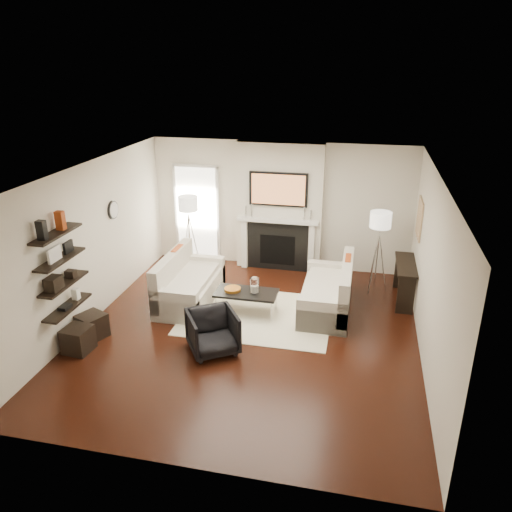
% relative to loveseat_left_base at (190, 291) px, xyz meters
% --- Properties ---
extents(room_envelope, '(6.00, 6.00, 6.00)m').
position_rel_loveseat_left_base_xyz_m(room_envelope, '(1.32, -0.90, 1.14)').
color(room_envelope, black).
rests_on(room_envelope, ground).
extents(chimney_breast, '(1.80, 0.25, 2.70)m').
position_rel_loveseat_left_base_xyz_m(chimney_breast, '(1.32, 1.98, 1.14)').
color(chimney_breast, silver).
rests_on(chimney_breast, floor).
extents(fireplace_surround, '(1.30, 0.02, 1.04)m').
position_rel_loveseat_left_base_xyz_m(fireplace_surround, '(1.32, 1.84, 0.31)').
color(fireplace_surround, black).
rests_on(fireplace_surround, floor).
extents(firebox, '(0.75, 0.02, 0.65)m').
position_rel_loveseat_left_base_xyz_m(firebox, '(1.32, 1.84, 0.24)').
color(firebox, black).
rests_on(firebox, floor).
extents(mantel_pilaster_l, '(0.12, 0.08, 1.10)m').
position_rel_loveseat_left_base_xyz_m(mantel_pilaster_l, '(0.60, 1.81, 0.34)').
color(mantel_pilaster_l, white).
rests_on(mantel_pilaster_l, floor).
extents(mantel_pilaster_r, '(0.12, 0.08, 1.10)m').
position_rel_loveseat_left_base_xyz_m(mantel_pilaster_r, '(2.04, 1.81, 0.34)').
color(mantel_pilaster_r, white).
rests_on(mantel_pilaster_r, floor).
extents(mantel_shelf, '(1.70, 0.18, 0.07)m').
position_rel_loveseat_left_base_xyz_m(mantel_shelf, '(1.32, 1.79, 0.91)').
color(mantel_shelf, white).
rests_on(mantel_shelf, chimney_breast).
extents(tv_body, '(1.20, 0.06, 0.70)m').
position_rel_loveseat_left_base_xyz_m(tv_body, '(1.32, 1.82, 1.57)').
color(tv_body, black).
rests_on(tv_body, chimney_breast).
extents(tv_screen, '(1.10, 0.00, 0.62)m').
position_rel_loveseat_left_base_xyz_m(tv_screen, '(1.32, 1.78, 1.57)').
color(tv_screen, '#BF723F').
rests_on(tv_screen, tv_body).
extents(candlestick_l_tall, '(0.04, 0.04, 0.30)m').
position_rel_loveseat_left_base_xyz_m(candlestick_l_tall, '(0.77, 1.80, 1.09)').
color(candlestick_l_tall, silver).
rests_on(candlestick_l_tall, mantel_shelf).
extents(candlestick_l_short, '(0.04, 0.04, 0.24)m').
position_rel_loveseat_left_base_xyz_m(candlestick_l_short, '(0.64, 1.80, 1.06)').
color(candlestick_l_short, silver).
rests_on(candlestick_l_short, mantel_shelf).
extents(candlestick_r_tall, '(0.04, 0.04, 0.30)m').
position_rel_loveseat_left_base_xyz_m(candlestick_r_tall, '(1.87, 1.80, 1.09)').
color(candlestick_r_tall, silver).
rests_on(candlestick_r_tall, mantel_shelf).
extents(candlestick_r_short, '(0.04, 0.04, 0.24)m').
position_rel_loveseat_left_base_xyz_m(candlestick_r_short, '(2.00, 1.80, 1.06)').
color(candlestick_r_short, silver).
rests_on(candlestick_r_short, mantel_shelf).
extents(hallway_panel, '(0.90, 0.02, 2.10)m').
position_rel_loveseat_left_base_xyz_m(hallway_panel, '(-0.53, 2.08, 0.84)').
color(hallway_panel, white).
rests_on(hallway_panel, floor).
extents(door_trim_l, '(0.06, 0.06, 2.16)m').
position_rel_loveseat_left_base_xyz_m(door_trim_l, '(-1.01, 2.06, 0.84)').
color(door_trim_l, white).
rests_on(door_trim_l, floor).
extents(door_trim_r, '(0.06, 0.06, 2.16)m').
position_rel_loveseat_left_base_xyz_m(door_trim_r, '(-0.05, 2.06, 0.84)').
color(door_trim_r, white).
rests_on(door_trim_r, floor).
extents(door_trim_top, '(1.02, 0.06, 0.06)m').
position_rel_loveseat_left_base_xyz_m(door_trim_top, '(-0.53, 2.06, 1.92)').
color(door_trim_top, white).
rests_on(door_trim_top, wall_back).
extents(rug, '(2.60, 2.00, 0.01)m').
position_rel_loveseat_left_base_xyz_m(rug, '(1.34, -0.27, -0.20)').
color(rug, beige).
rests_on(rug, floor).
extents(loveseat_left_base, '(0.85, 1.80, 0.42)m').
position_rel_loveseat_left_base_xyz_m(loveseat_left_base, '(0.00, 0.00, 0.00)').
color(loveseat_left_base, beige).
rests_on(loveseat_left_base, floor).
extents(loveseat_left_back, '(0.18, 1.80, 0.80)m').
position_rel_loveseat_left_base_xyz_m(loveseat_left_back, '(-0.33, 0.00, 0.32)').
color(loveseat_left_back, beige).
rests_on(loveseat_left_back, floor).
extents(loveseat_left_arm_n, '(0.85, 0.18, 0.60)m').
position_rel_loveseat_left_base_xyz_m(loveseat_left_arm_n, '(0.00, -0.81, 0.09)').
color(loveseat_left_arm_n, beige).
rests_on(loveseat_left_arm_n, floor).
extents(loveseat_left_arm_s, '(0.85, 0.18, 0.60)m').
position_rel_loveseat_left_base_xyz_m(loveseat_left_arm_s, '(0.00, 0.81, 0.09)').
color(loveseat_left_arm_s, beige).
rests_on(loveseat_left_arm_s, floor).
extents(loveseat_left_cushion, '(0.63, 1.44, 0.10)m').
position_rel_loveseat_left_base_xyz_m(loveseat_left_cushion, '(0.05, 0.00, 0.26)').
color(loveseat_left_cushion, beige).
rests_on(loveseat_left_cushion, loveseat_left_base).
extents(pillow_left_orange, '(0.10, 0.42, 0.42)m').
position_rel_loveseat_left_base_xyz_m(pillow_left_orange, '(-0.33, 0.30, 0.52)').
color(pillow_left_orange, '#9D3A13').
rests_on(pillow_left_orange, loveseat_left_cushion).
extents(pillow_left_charcoal, '(0.10, 0.40, 0.40)m').
position_rel_loveseat_left_base_xyz_m(pillow_left_charcoal, '(-0.33, -0.30, 0.51)').
color(pillow_left_charcoal, black).
rests_on(pillow_left_charcoal, loveseat_left_cushion).
extents(loveseat_right_base, '(0.85, 1.80, 0.42)m').
position_rel_loveseat_left_base_xyz_m(loveseat_right_base, '(2.51, 0.20, 0.00)').
color(loveseat_right_base, beige).
rests_on(loveseat_right_base, floor).
extents(loveseat_right_back, '(0.18, 1.80, 0.80)m').
position_rel_loveseat_left_base_xyz_m(loveseat_right_back, '(2.84, 0.20, 0.32)').
color(loveseat_right_back, beige).
rests_on(loveseat_right_back, floor).
extents(loveseat_right_arm_n, '(0.85, 0.18, 0.60)m').
position_rel_loveseat_left_base_xyz_m(loveseat_right_arm_n, '(2.51, -0.61, 0.09)').
color(loveseat_right_arm_n, beige).
rests_on(loveseat_right_arm_n, floor).
extents(loveseat_right_arm_s, '(0.85, 0.18, 0.60)m').
position_rel_loveseat_left_base_xyz_m(loveseat_right_arm_s, '(2.51, 1.01, 0.09)').
color(loveseat_right_arm_s, beige).
rests_on(loveseat_right_arm_s, floor).
extents(loveseat_right_cushion, '(0.63, 1.44, 0.10)m').
position_rel_loveseat_left_base_xyz_m(loveseat_right_cushion, '(2.46, 0.20, 0.26)').
color(loveseat_right_cushion, beige).
rests_on(loveseat_right_cushion, loveseat_right_base).
extents(pillow_right_orange, '(0.10, 0.42, 0.42)m').
position_rel_loveseat_left_base_xyz_m(pillow_right_orange, '(2.84, 0.50, 0.52)').
color(pillow_right_orange, '#9D3A13').
rests_on(pillow_right_orange, loveseat_right_cushion).
extents(pillow_right_charcoal, '(0.10, 0.40, 0.40)m').
position_rel_loveseat_left_base_xyz_m(pillow_right_charcoal, '(2.84, -0.10, 0.51)').
color(pillow_right_charcoal, black).
rests_on(pillow_right_charcoal, loveseat_right_cushion).
extents(coffee_table, '(1.10, 0.55, 0.04)m').
position_rel_loveseat_left_base_xyz_m(coffee_table, '(1.13, -0.23, 0.19)').
color(coffee_table, black).
rests_on(coffee_table, floor).
extents(coffee_leg_nw, '(0.02, 0.02, 0.38)m').
position_rel_loveseat_left_base_xyz_m(coffee_leg_nw, '(0.63, -0.45, -0.02)').
color(coffee_leg_nw, silver).
rests_on(coffee_leg_nw, floor).
extents(coffee_leg_ne, '(0.02, 0.02, 0.38)m').
position_rel_loveseat_left_base_xyz_m(coffee_leg_ne, '(1.63, -0.45, -0.02)').
color(coffee_leg_ne, silver).
rests_on(coffee_leg_ne, floor).
extents(coffee_leg_sw, '(0.02, 0.02, 0.38)m').
position_rel_loveseat_left_base_xyz_m(coffee_leg_sw, '(0.63, -0.01, -0.02)').
color(coffee_leg_sw, silver).
rests_on(coffee_leg_sw, floor).
extents(coffee_leg_se, '(0.02, 0.02, 0.38)m').
position_rel_loveseat_left_base_xyz_m(coffee_leg_se, '(1.63, -0.01, -0.02)').
color(coffee_leg_se, silver).
rests_on(coffee_leg_se, floor).
extents(hurricane_glass, '(0.16, 0.16, 0.28)m').
position_rel_loveseat_left_base_xyz_m(hurricane_glass, '(1.28, -0.23, 0.35)').
color(hurricane_glass, white).
rests_on(hurricane_glass, coffee_table).
extents(hurricane_candle, '(0.09, 0.09, 0.13)m').
position_rel_loveseat_left_base_xyz_m(hurricane_candle, '(1.28, -0.23, 0.29)').
color(hurricane_candle, white).
rests_on(hurricane_candle, coffee_table).
extents(copper_bowl, '(0.29, 0.29, 0.05)m').
position_rel_loveseat_left_base_xyz_m(copper_bowl, '(0.88, -0.23, 0.24)').
color(copper_bowl, orange).
rests_on(copper_bowl, coffee_table).
extents(armchair, '(0.96, 0.95, 0.73)m').
position_rel_loveseat_left_base_xyz_m(armchair, '(0.91, -1.54, 0.16)').
color(armchair, black).
rests_on(armchair, floor).
extents(lamp_left_post, '(0.02, 0.02, 1.20)m').
position_rel_loveseat_left_base_xyz_m(lamp_left_post, '(-0.53, 1.53, 0.39)').
color(lamp_left_post, silver).
rests_on(lamp_left_post, floor).
extents(lamp_left_shade, '(0.40, 0.40, 0.30)m').
position_rel_loveseat_left_base_xyz_m(lamp_left_shade, '(-0.53, 1.53, 1.24)').
color(lamp_left_shade, white).
rests_on(lamp_left_shade, lamp_left_post).
extents(lamp_left_leg_a, '(0.25, 0.02, 1.23)m').
position_rel_loveseat_left_base_xyz_m(lamp_left_leg_a, '(-0.42, 1.53, 0.39)').
color(lamp_left_leg_a, silver).
rests_on(lamp_left_leg_a, floor).
extents(lamp_left_leg_b, '(0.14, 0.22, 1.23)m').
position_rel_loveseat_left_base_xyz_m(lamp_left_leg_b, '(-0.58, 1.62, 0.39)').
color(lamp_left_leg_b, silver).
rests_on(lamp_left_leg_b, floor).
extents(lamp_left_leg_c, '(0.14, 0.22, 1.23)m').
position_rel_loveseat_left_base_xyz_m(lamp_left_leg_c, '(-0.58, 1.43, 0.39)').
color(lamp_left_leg_c, silver).
rests_on(lamp_left_leg_c, floor).
extents(lamp_right_post, '(0.02, 0.02, 1.20)m').
position_rel_loveseat_left_base_xyz_m(lamp_right_post, '(3.37, 1.25, 0.39)').
color(lamp_right_post, silver).
rests_on(lamp_right_post, floor).
extents(lamp_right_shade, '(0.40, 0.40, 0.30)m').
position_rel_loveseat_left_base_xyz_m(lamp_right_shade, '(3.37, 1.25, 1.24)').
color(lamp_right_shade, white).
rests_on(lamp_right_shade, lamp_right_post).
extents(lamp_right_leg_a, '(0.25, 0.02, 1.23)m').
position_rel_loveseat_left_base_xyz_m(lamp_right_leg_a, '(3.48, 1.25, 0.39)').
color(lamp_right_leg_a, silver).
rests_on(lamp_right_leg_a, floor).
extents(lamp_right_leg_b, '(0.14, 0.22, 1.23)m').
position_rel_loveseat_left_base_xyz_m(lamp_right_leg_b, '(3.32, 1.34, 0.39)').
color(lamp_right_leg_b, silver).
rests_on(lamp_right_leg_b, floor).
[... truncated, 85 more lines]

